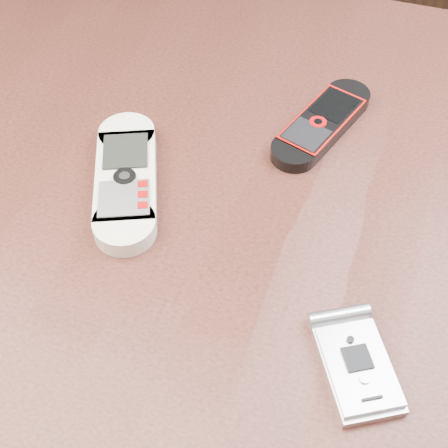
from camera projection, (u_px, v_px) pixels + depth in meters
table at (219, 299)px, 0.60m from camera, size 1.20×0.80×0.75m
nokia_white at (126, 178)px, 0.55m from camera, size 0.11×0.17×0.02m
nokia_black_red at (322, 123)px, 0.59m from camera, size 0.09×0.15×0.01m
motorola_razr at (357, 365)px, 0.43m from camera, size 0.08×0.10×0.01m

